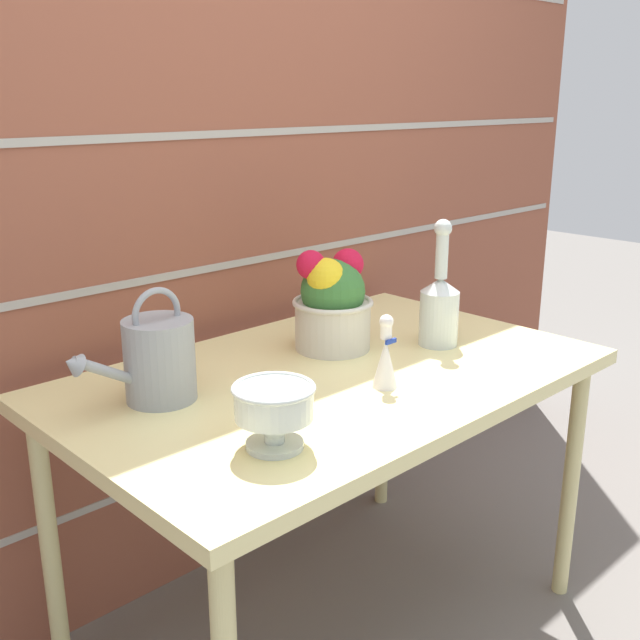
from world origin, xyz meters
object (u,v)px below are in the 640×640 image
flower_planter (332,302)px  glass_decanter (439,305)px  figurine_vase (385,358)px  crystal_pedestal_bowl (274,407)px  watering_can (158,358)px

flower_planter → glass_decanter: size_ratio=0.79×
figurine_vase → crystal_pedestal_bowl: bearing=-171.0°
flower_planter → figurine_vase: 0.30m
crystal_pedestal_bowl → flower_planter: (0.48, 0.34, 0.04)m
crystal_pedestal_bowl → flower_planter: flower_planter is taller
watering_can → glass_decanter: size_ratio=0.89×
glass_decanter → figurine_vase: 0.35m
watering_can → flower_planter: (0.52, -0.01, 0.03)m
watering_can → crystal_pedestal_bowl: bearing=-85.0°
crystal_pedestal_bowl → figurine_vase: bearing=9.0°
flower_planter → watering_can: bearing=178.4°
flower_planter → glass_decanter: glass_decanter is taller
glass_decanter → figurine_vase: bearing=-162.6°
crystal_pedestal_bowl → glass_decanter: glass_decanter is taller
watering_can → glass_decanter: 0.77m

